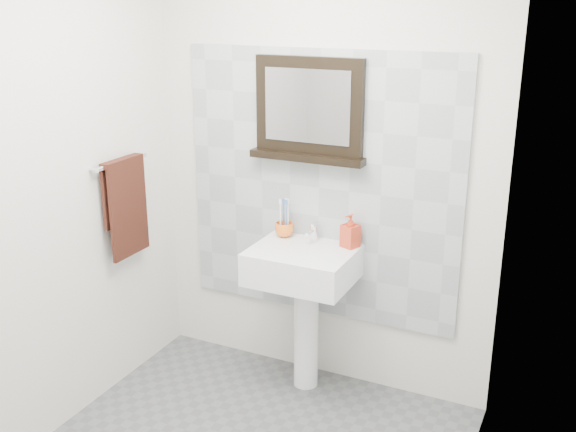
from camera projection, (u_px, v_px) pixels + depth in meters
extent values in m
cube|color=silver|center=(321.00, 169.00, 3.70)|extent=(2.00, 0.01, 2.50)
cube|color=silver|center=(4.00, 349.00, 1.82)|extent=(2.00, 0.01, 2.50)
cube|color=silver|center=(34.00, 198.00, 3.17)|extent=(0.01, 2.20, 2.50)
cube|color=silver|center=(462.00, 269.00, 2.35)|extent=(0.01, 2.20, 2.50)
cube|color=#A1AAAF|center=(320.00, 187.00, 3.72)|extent=(1.60, 0.02, 1.50)
cylinder|color=white|center=(306.00, 331.00, 3.83)|extent=(0.14, 0.14, 0.68)
cube|color=white|center=(302.00, 265.00, 3.65)|extent=(0.55, 0.44, 0.18)
cylinder|color=silver|center=(301.00, 253.00, 3.60)|extent=(0.32, 0.32, 0.02)
cylinder|color=#4C4C4F|center=(301.00, 251.00, 3.60)|extent=(0.04, 0.04, 0.00)
cylinder|color=silver|center=(314.00, 233.00, 3.73)|extent=(0.04, 0.04, 0.09)
cylinder|color=silver|center=(310.00, 232.00, 3.69)|extent=(0.02, 0.10, 0.02)
cube|color=silver|center=(315.00, 224.00, 3.73)|extent=(0.02, 0.07, 0.01)
imported|color=orange|center=(284.00, 230.00, 3.80)|extent=(0.11, 0.11, 0.08)
cylinder|color=white|center=(281.00, 219.00, 3.78)|extent=(0.01, 0.01, 0.19)
cube|color=white|center=(280.00, 201.00, 3.75)|extent=(0.01, 0.01, 0.03)
cylinder|color=#4970A8|center=(286.00, 220.00, 3.77)|extent=(0.01, 0.01, 0.19)
cube|color=#4970A8|center=(286.00, 202.00, 3.73)|extent=(0.01, 0.01, 0.03)
cylinder|color=white|center=(286.00, 218.00, 3.80)|extent=(0.01, 0.01, 0.19)
cube|color=white|center=(286.00, 201.00, 3.76)|extent=(0.01, 0.01, 0.03)
cylinder|color=#4970A8|center=(284.00, 218.00, 3.79)|extent=(0.01, 0.01, 0.19)
cube|color=#4970A8|center=(283.00, 201.00, 3.76)|extent=(0.01, 0.01, 0.03)
cylinder|color=white|center=(288.00, 219.00, 3.78)|extent=(0.01, 0.01, 0.19)
cube|color=white|center=(288.00, 201.00, 3.75)|extent=(0.01, 0.01, 0.03)
imported|color=red|center=(350.00, 231.00, 3.63)|extent=(0.11, 0.11, 0.18)
cube|color=black|center=(309.00, 105.00, 3.59)|extent=(0.61, 0.06, 0.51)
cube|color=#99999E|center=(307.00, 106.00, 3.56)|extent=(0.49, 0.01, 0.39)
cube|color=black|center=(307.00, 157.00, 3.65)|extent=(0.65, 0.11, 0.04)
cylinder|color=silver|center=(122.00, 162.00, 3.63)|extent=(0.03, 0.40, 0.03)
cylinder|color=silver|center=(94.00, 169.00, 3.48)|extent=(0.05, 0.02, 0.02)
cylinder|color=silver|center=(139.00, 155.00, 3.80)|extent=(0.05, 0.02, 0.02)
cube|color=black|center=(129.00, 210.00, 3.70)|extent=(0.02, 0.30, 0.52)
cube|color=black|center=(122.00, 194.00, 3.69)|extent=(0.02, 0.30, 0.34)
cube|color=black|center=(122.00, 161.00, 3.62)|extent=(0.06, 0.30, 0.03)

